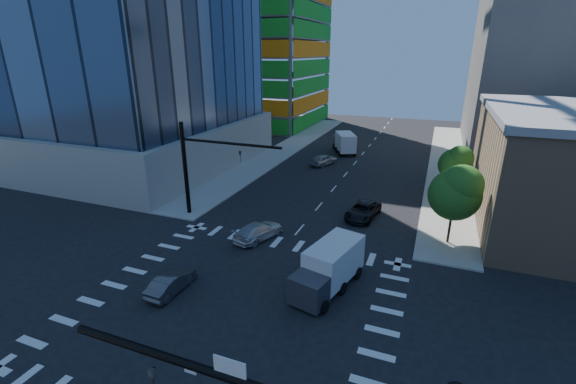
% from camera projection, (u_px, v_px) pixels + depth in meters
% --- Properties ---
extents(ground, '(160.00, 160.00, 0.00)m').
position_uv_depth(ground, '(236.00, 306.00, 24.43)').
color(ground, black).
rests_on(ground, ground).
extents(road_markings, '(20.00, 20.00, 0.01)m').
position_uv_depth(road_markings, '(236.00, 306.00, 24.43)').
color(road_markings, silver).
rests_on(road_markings, ground).
extents(sidewalk_ne, '(5.00, 60.00, 0.15)m').
position_uv_depth(sidewalk_ne, '(447.00, 164.00, 55.15)').
color(sidewalk_ne, gray).
rests_on(sidewalk_ne, ground).
extents(sidewalk_nw, '(5.00, 60.00, 0.15)m').
position_uv_depth(sidewalk_nw, '(285.00, 149.00, 63.68)').
color(sidewalk_nw, gray).
rests_on(sidewalk_nw, ground).
extents(construction_building, '(25.16, 34.50, 70.60)m').
position_uv_depth(construction_building, '(257.00, 4.00, 79.57)').
color(construction_building, gray).
rests_on(construction_building, ground).
extents(bg_building_ne, '(24.00, 30.00, 28.00)m').
position_uv_depth(bg_building_ne, '(562.00, 60.00, 58.56)').
color(bg_building_ne, '#5F5955').
rests_on(bg_building_ne, ground).
extents(signal_mast_nw, '(10.20, 0.40, 9.00)m').
position_uv_depth(signal_mast_nw, '(198.00, 162.00, 36.03)').
color(signal_mast_nw, black).
rests_on(signal_mast_nw, sidewalk_nw).
extents(tree_south, '(4.16, 4.16, 6.82)m').
position_uv_depth(tree_south, '(457.00, 192.00, 30.68)').
color(tree_south, '#382316').
rests_on(tree_south, sidewalk_ne).
extents(tree_north, '(3.54, 3.52, 5.78)m').
position_uv_depth(tree_north, '(457.00, 163.00, 41.32)').
color(tree_north, '#382316').
rests_on(tree_north, sidewalk_ne).
extents(car_nb_far, '(3.11, 5.49, 1.45)m').
position_uv_depth(car_nb_far, '(363.00, 211.00, 37.25)').
color(car_nb_far, black).
rests_on(car_nb_far, ground).
extents(car_sb_near, '(3.44, 5.33, 1.44)m').
position_uv_depth(car_sb_near, '(259.00, 231.00, 33.08)').
color(car_sb_near, silver).
rests_on(car_sb_near, ground).
extents(car_sb_mid, '(3.51, 4.99, 1.58)m').
position_uv_depth(car_sb_mid, '(324.00, 160.00, 54.72)').
color(car_sb_mid, '#9EA0A5').
rests_on(car_sb_mid, ground).
extents(car_sb_cross, '(1.48, 4.04, 1.32)m').
position_uv_depth(car_sb_cross, '(171.00, 283.00, 25.74)').
color(car_sb_cross, '#46454A').
rests_on(car_sb_cross, ground).
extents(box_truck_near, '(3.83, 6.31, 3.09)m').
position_uv_depth(box_truck_near, '(327.00, 272.00, 25.63)').
color(box_truck_near, black).
rests_on(box_truck_near, ground).
extents(box_truck_far, '(4.98, 6.70, 3.23)m').
position_uv_depth(box_truck_far, '(344.00, 143.00, 61.46)').
color(box_truck_far, black).
rests_on(box_truck_far, ground).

